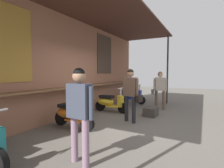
# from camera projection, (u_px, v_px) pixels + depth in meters

# --- Properties ---
(ground_plane) EXTENTS (27.78, 27.78, 0.00)m
(ground_plane) POSITION_uv_depth(u_px,v_px,m) (122.00, 123.00, 5.16)
(ground_plane) COLOR #605B54
(market_stall_facade) EXTENTS (9.92, 2.79, 3.56)m
(market_stall_facade) POSITION_uv_depth(u_px,v_px,m) (75.00, 60.00, 5.90)
(market_stall_facade) COLOR #8C5B44
(market_stall_facade) RESTS_ON ground_plane
(scooter_orange) EXTENTS (0.46, 1.40, 0.97)m
(scooter_orange) POSITION_uv_depth(u_px,v_px,m) (71.00, 114.00, 4.74)
(scooter_orange) COLOR orange
(scooter_orange) RESTS_ON ground_plane
(scooter_yellow) EXTENTS (0.47, 1.40, 0.97)m
(scooter_yellow) POSITION_uv_depth(u_px,v_px,m) (109.00, 102.00, 6.64)
(scooter_yellow) COLOR gold
(scooter_yellow) RESTS_ON ground_plane
(scooter_blue) EXTENTS (0.49, 1.40, 0.97)m
(scooter_blue) POSITION_uv_depth(u_px,v_px,m) (130.00, 96.00, 8.48)
(scooter_blue) COLOR #233D9E
(scooter_blue) RESTS_ON ground_plane
(shopper_with_handbag) EXTENTS (0.31, 0.67, 1.66)m
(shopper_with_handbag) POSITION_uv_depth(u_px,v_px,m) (131.00, 90.00, 5.22)
(shopper_with_handbag) COLOR #232328
(shopper_with_handbag) RESTS_ON ground_plane
(shopper_browsing) EXTENTS (0.43, 0.63, 1.60)m
(shopper_browsing) POSITION_uv_depth(u_px,v_px,m) (160.00, 86.00, 7.19)
(shopper_browsing) COLOR brown
(shopper_browsing) RESTS_ON ground_plane
(shopper_passing) EXTENTS (0.22, 0.56, 1.62)m
(shopper_passing) POSITION_uv_depth(u_px,v_px,m) (79.00, 106.00, 2.78)
(shopper_passing) COLOR gray
(shopper_passing) RESTS_ON ground_plane
(merchandise_crate) EXTENTS (0.56, 0.46, 0.31)m
(merchandise_crate) POSITION_uv_depth(u_px,v_px,m) (151.00, 112.00, 6.02)
(merchandise_crate) COLOR #3D3833
(merchandise_crate) RESTS_ON ground_plane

